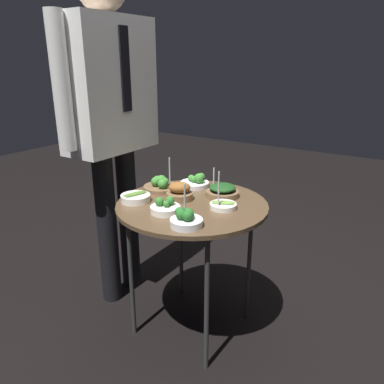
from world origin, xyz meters
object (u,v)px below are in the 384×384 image
bowl_roast_mid_left (180,192)px  bowl_spinach_front_center (222,191)px  bowl_broccoli_back_left (186,219)px  waiter_figure (109,103)px  bowl_broccoli_back_right (165,208)px  serving_cart (192,213)px  bowl_asparagus_center (136,198)px  bowl_broccoli_front_right (161,185)px  bowl_broccoli_near_rim (196,182)px  bowl_asparagus_mid_right (223,205)px

bowl_roast_mid_left → bowl_spinach_front_center: 0.19m
bowl_broccoli_back_left → waiter_figure: waiter_figure is taller
bowl_broccoli_back_right → serving_cart: bearing=-12.9°
bowl_asparagus_center → bowl_broccoli_front_right: bearing=-0.0°
bowl_broccoli_near_rim → bowl_asparagus_mid_right: bearing=-125.9°
bowl_broccoli_back_left → bowl_broccoli_back_right: 0.16m
serving_cart → bowl_asparagus_mid_right: (0.02, -0.14, 0.06)m
bowl_roast_mid_left → bowl_broccoli_back_left: 0.28m
bowl_broccoli_back_right → bowl_broccoli_front_right: size_ratio=0.74×
serving_cart → bowl_broccoli_back_right: size_ratio=5.37×
bowl_spinach_front_center → bowl_broccoli_front_right: bowl_broccoli_front_right is taller
bowl_asparagus_mid_right → bowl_roast_mid_left: bearing=92.6°
bowl_asparagus_mid_right → bowl_broccoli_near_rim: bowl_asparagus_mid_right is taller
bowl_asparagus_center → waiter_figure: waiter_figure is taller
waiter_figure → bowl_broccoli_back_right: bearing=-111.6°
bowl_broccoli_back_left → bowl_broccoli_front_right: (0.27, 0.33, -0.00)m
bowl_spinach_front_center → bowl_asparagus_center: bearing=132.3°
bowl_spinach_front_center → waiter_figure: waiter_figure is taller
serving_cart → bowl_spinach_front_center: size_ratio=4.39×
bowl_asparagus_mid_right → waiter_figure: size_ratio=0.10×
bowl_roast_mid_left → bowl_asparagus_center: (-0.12, 0.15, -0.02)m
bowl_spinach_front_center → bowl_asparagus_mid_right: size_ratio=0.90×
bowl_roast_mid_left → bowl_broccoli_back_left: bearing=-140.5°
serving_cart → bowl_broccoli_near_rim: bowl_broccoli_near_rim is taller
serving_cart → bowl_asparagus_center: (-0.12, 0.22, 0.06)m
bowl_asparagus_mid_right → bowl_asparagus_center: bowl_asparagus_mid_right is taller
bowl_spinach_front_center → bowl_broccoli_back_right: (-0.29, 0.10, -0.01)m
bowl_broccoli_back_left → bowl_asparagus_mid_right: size_ratio=0.93×
serving_cart → bowl_asparagus_center: 0.25m
bowl_broccoli_back_right → bowl_asparagus_mid_right: bowl_asparagus_mid_right is taller
bowl_broccoli_back_left → bowl_asparagus_mid_right: 0.23m
bowl_spinach_front_center → bowl_asparagus_center: bowl_spinach_front_center is taller
bowl_roast_mid_left → bowl_asparagus_mid_right: (0.01, -0.21, -0.02)m
bowl_spinach_front_center → bowl_broccoli_back_left: bowl_broccoli_back_left is taller
bowl_spinach_front_center → bowl_broccoli_back_left: bearing=-173.5°
bowl_roast_mid_left → bowl_broccoli_back_right: bearing=-166.5°
bowl_roast_mid_left → bowl_asparagus_mid_right: 0.21m
bowl_spinach_front_center → waiter_figure: size_ratio=0.09×
bowl_asparagus_mid_right → bowl_broccoli_near_rim: size_ratio=1.17×
bowl_asparagus_mid_right → bowl_broccoli_front_right: bowl_asparagus_mid_right is taller
bowl_broccoli_back_right → bowl_asparagus_mid_right: (0.16, -0.18, -0.01)m
serving_cart → waiter_figure: size_ratio=0.40×
serving_cart → waiter_figure: bearing=86.2°
waiter_figure → bowl_asparagus_center: bearing=-119.2°
bowl_broccoli_near_rim → bowl_asparagus_center: 0.33m
bowl_asparagus_center → bowl_broccoli_back_right: bearing=-99.1°
serving_cart → bowl_asparagus_center: bearing=118.2°
serving_cart → bowl_roast_mid_left: bearing=83.3°
bowl_asparagus_mid_right → bowl_broccoli_front_right: size_ratio=1.01×
bowl_broccoli_back_left → bowl_asparagus_center: (0.09, 0.33, -0.01)m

